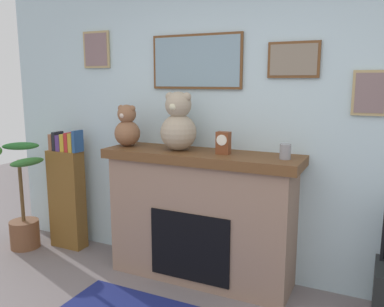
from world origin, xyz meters
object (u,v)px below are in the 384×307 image
at_px(mantel_clock, 223,143).
at_px(teddy_bear_cream, 127,128).
at_px(bookshelf, 67,193).
at_px(potted_plant, 22,213).
at_px(candle_jar, 285,152).
at_px(teddy_bear_brown, 178,124).
at_px(fireplace, 201,215).

xyz_separation_m(mantel_clock, teddy_bear_cream, (-0.92, 0.00, 0.08)).
xyz_separation_m(bookshelf, potted_plant, (-0.40, -0.23, -0.20)).
relative_size(candle_jar, teddy_bear_brown, 0.23).
height_order(bookshelf, potted_plant, bookshelf).
bearing_deg(bookshelf, teddy_bear_brown, -1.89).
height_order(mantel_clock, teddy_bear_brown, teddy_bear_brown).
bearing_deg(fireplace, teddy_bear_cream, -178.55).
bearing_deg(bookshelf, fireplace, -0.95).
xyz_separation_m(bookshelf, teddy_bear_cream, (0.79, -0.04, 0.72)).
relative_size(potted_plant, teddy_bear_cream, 2.91).
bearing_deg(bookshelf, potted_plant, -150.64).
distance_m(candle_jar, teddy_bear_brown, 0.92).
distance_m(bookshelf, teddy_bear_cream, 1.07).
distance_m(bookshelf, potted_plant, 0.50).
bearing_deg(teddy_bear_brown, fireplace, 5.25).
bearing_deg(candle_jar, bookshelf, 178.89).
distance_m(bookshelf, teddy_bear_brown, 1.52).
bearing_deg(potted_plant, fireplace, 6.00).
height_order(potted_plant, teddy_bear_brown, teddy_bear_brown).
height_order(potted_plant, candle_jar, candle_jar).
bearing_deg(bookshelf, candle_jar, -1.11).
bearing_deg(fireplace, bookshelf, 179.05).
height_order(bookshelf, teddy_bear_cream, teddy_bear_cream).
relative_size(candle_jar, teddy_bear_cream, 0.31).
height_order(bookshelf, candle_jar, candle_jar).
bearing_deg(candle_jar, teddy_bear_brown, -179.96).
relative_size(bookshelf, teddy_bear_brown, 2.48).
relative_size(fireplace, teddy_bear_cream, 4.51).
relative_size(mantel_clock, teddy_bear_brown, 0.36).
bearing_deg(mantel_clock, bookshelf, 178.53).
bearing_deg(teddy_bear_cream, teddy_bear_brown, -0.02).
height_order(potted_plant, teddy_bear_cream, teddy_bear_cream).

